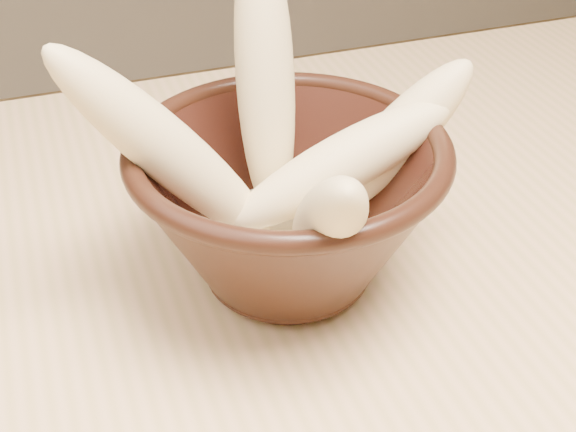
% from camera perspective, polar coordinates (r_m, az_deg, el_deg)
% --- Properties ---
extents(bowl, '(0.19, 0.19, 0.10)m').
position_cam_1_polar(bowl, '(0.49, 0.00, 0.87)').
color(bowl, black).
rests_on(bowl, table).
extents(milk_puddle, '(0.11, 0.11, 0.01)m').
position_cam_1_polar(milk_puddle, '(0.50, 0.00, -1.58)').
color(milk_puddle, '#F5ECC5').
rests_on(milk_puddle, bowl).
extents(banana_upright, '(0.05, 0.09, 0.18)m').
position_cam_1_polar(banana_upright, '(0.49, -1.65, 9.89)').
color(banana_upright, '#E3C786').
rests_on(banana_upright, bowl).
extents(banana_left, '(0.14, 0.06, 0.16)m').
position_cam_1_polar(banana_left, '(0.46, -8.60, 4.66)').
color(banana_left, '#E3C786').
rests_on(banana_left, bowl).
extents(banana_right, '(0.12, 0.04, 0.12)m').
position_cam_1_polar(banana_right, '(0.50, 7.55, 5.32)').
color(banana_right, '#E3C786').
rests_on(banana_right, bowl).
extents(banana_across, '(0.15, 0.04, 0.09)m').
position_cam_1_polar(banana_across, '(0.48, 3.92, 3.76)').
color(banana_across, '#E3C786').
rests_on(banana_across, bowl).
extents(banana_front, '(0.06, 0.12, 0.12)m').
position_cam_1_polar(banana_front, '(0.42, 2.86, -0.46)').
color(banana_front, '#E3C786').
rests_on(banana_front, bowl).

